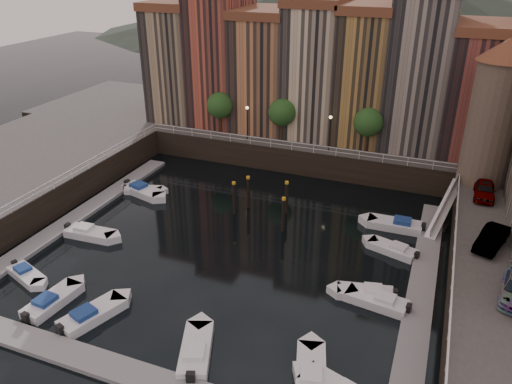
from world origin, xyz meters
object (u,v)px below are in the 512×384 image
at_px(mooring_pilings, 263,201).
at_px(boat_left_2, 89,233).
at_px(corner_tower, 495,111).
at_px(car_b, 491,239).
at_px(gangway, 445,206).
at_px(car_a, 484,190).
at_px(boat_left_3, 142,191).
at_px(boat_left_0, 26,274).

height_order(mooring_pilings, boat_left_2, mooring_pilings).
height_order(corner_tower, car_b, corner_tower).
distance_m(corner_tower, boat_left_2, 39.02).
distance_m(gangway, car_b, 9.16).
distance_m(boat_left_2, car_a, 36.42).
relative_size(mooring_pilings, car_b, 1.34).
bearing_deg(car_a, boat_left_3, -169.39).
height_order(gangway, boat_left_3, gangway).
bearing_deg(car_b, boat_left_3, -167.35).
xyz_separation_m(corner_tower, car_a, (0.22, -3.72, -6.44)).
bearing_deg(car_b, gangway, 130.99).
relative_size(corner_tower, boat_left_2, 2.76).
bearing_deg(car_a, corner_tower, 94.24).
xyz_separation_m(boat_left_0, car_b, (33.93, 13.11, 3.41)).
distance_m(mooring_pilings, boat_left_0, 21.66).
relative_size(corner_tower, gangway, 1.66).
distance_m(corner_tower, boat_left_0, 43.36).
xyz_separation_m(boat_left_3, car_b, (33.75, -3.29, 3.32)).
distance_m(gangway, boat_left_3, 30.72).
height_order(gangway, boat_left_2, gangway).
bearing_deg(boat_left_3, car_a, 25.34).
bearing_deg(boat_left_3, boat_left_0, -75.10).
bearing_deg(mooring_pilings, car_b, -9.77).
distance_m(boat_left_0, boat_left_2, 7.10).
bearing_deg(boat_left_3, car_b, 9.97).
height_order(boat_left_2, car_a, car_a).
bearing_deg(car_b, corner_tower, 110.79).
height_order(mooring_pilings, boat_left_0, mooring_pilings).
bearing_deg(boat_left_0, car_b, 40.45).
relative_size(car_a, car_b, 1.01).
xyz_separation_m(gangway, boat_left_2, (-29.85, -14.32, -1.53)).
relative_size(mooring_pilings, boat_left_3, 1.10).
bearing_deg(car_b, boat_left_2, -151.52).
bearing_deg(boat_left_0, boat_left_2, 104.46).
height_order(gangway, boat_left_0, gangway).
relative_size(corner_tower, car_a, 3.11).
xyz_separation_m(car_a, car_b, (0.35, -9.06, -0.03)).
bearing_deg(boat_left_2, car_b, 7.15).
distance_m(boat_left_0, car_a, 40.38).
height_order(gangway, car_a, car_a).
bearing_deg(boat_left_3, mooring_pilings, 16.21).
distance_m(corner_tower, mooring_pilings, 23.20).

